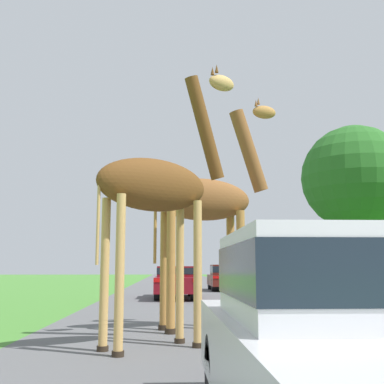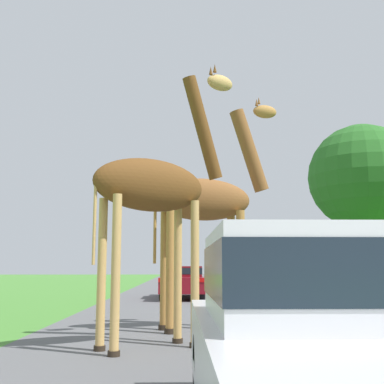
{
  "view_description": "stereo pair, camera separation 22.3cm",
  "coord_description": "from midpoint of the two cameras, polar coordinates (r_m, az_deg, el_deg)",
  "views": [
    {
      "loc": [
        -0.96,
        0.36,
        1.29
      ],
      "look_at": [
        -0.49,
        10.45,
        2.86
      ],
      "focal_mm": 45.0,
      "sensor_mm": 36.0,
      "label": 1
    },
    {
      "loc": [
        -0.73,
        0.36,
        1.29
      ],
      "look_at": [
        -0.49,
        10.45,
        2.86
      ],
      "focal_mm": 45.0,
      "sensor_mm": 36.0,
      "label": 2
    }
  ],
  "objects": [
    {
      "name": "road",
      "position": [
        29.68,
        -1.01,
        -11.31
      ],
      "size": [
        7.27,
        120.0,
        0.0
      ],
      "color": "#5B5B5E",
      "rests_on": "ground"
    },
    {
      "name": "car_queue_right",
      "position": [
        26.77,
        3.93,
        -9.98
      ],
      "size": [
        1.9,
        3.94,
        1.39
      ],
      "color": "#561914",
      "rests_on": "ground"
    },
    {
      "name": "giraffe_companion",
      "position": [
        8.05,
        -4.68,
        0.37
      ],
      "size": [
        2.57,
        1.8,
        5.03
      ],
      "rotation": [
        0.0,
        0.0,
        -1.03
      ],
      "color": "tan",
      "rests_on": "ground"
    },
    {
      "name": "tree_centre_back",
      "position": [
        26.27,
        18.48,
        1.55
      ],
      "size": [
        5.43,
        5.43,
        8.57
      ],
      "color": "brown",
      "rests_on": "ground"
    },
    {
      "name": "car_lead_maroon",
      "position": [
        3.58,
        17.54,
        -16.21
      ],
      "size": [
        1.91,
        4.03,
        1.53
      ],
      "color": "silver",
      "rests_on": "ground"
    },
    {
      "name": "car_far_ahead",
      "position": [
        20.27,
        -2.17,
        -10.45
      ],
      "size": [
        1.76,
        4.66,
        1.3
      ],
      "color": "maroon",
      "rests_on": "ground"
    },
    {
      "name": "giraffe_near_road",
      "position": [
        10.23,
        1.32,
        -1.57
      ],
      "size": [
        2.86,
        1.18,
        5.07
      ],
      "rotation": [
        0.0,
        0.0,
        -1.33
      ],
      "color": "#B77F3D",
      "rests_on": "ground"
    }
  ]
}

